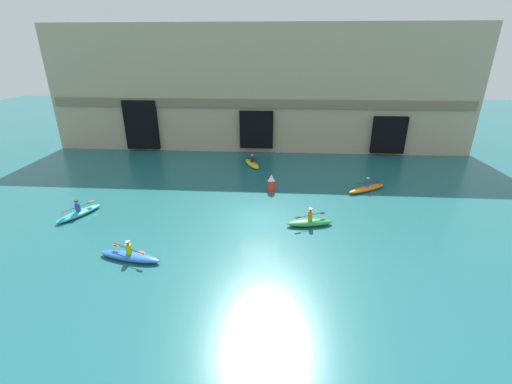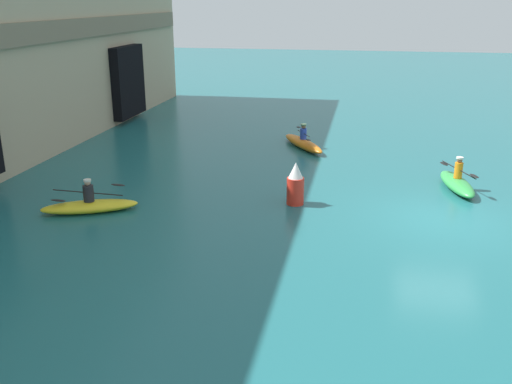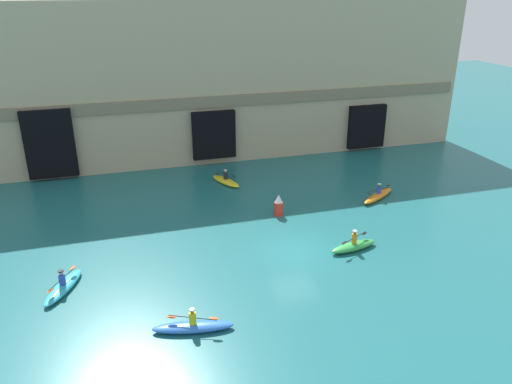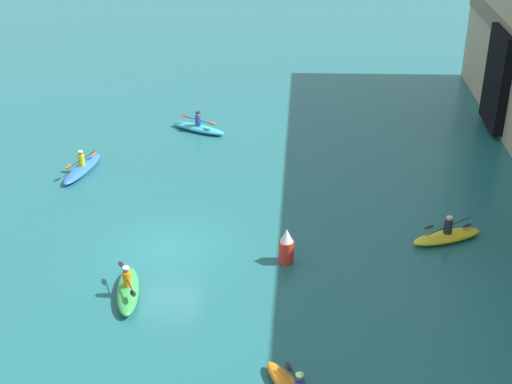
% 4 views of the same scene
% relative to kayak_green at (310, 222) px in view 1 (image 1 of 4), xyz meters
% --- Properties ---
extents(ground_plane, '(120.00, 120.00, 0.00)m').
position_rel_kayak_green_xyz_m(ground_plane, '(-3.17, 0.80, -0.25)').
color(ground_plane, '#1E6066').
extents(cliff_bluff, '(44.05, 8.12, 12.69)m').
position_rel_kayak_green_xyz_m(cliff_bluff, '(-4.30, 20.14, 6.07)').
color(cliff_bluff, tan).
rests_on(cliff_bluff, ground).
extents(kayak_green, '(3.01, 1.30, 1.19)m').
position_rel_kayak_green_xyz_m(kayak_green, '(0.00, 0.00, 0.00)').
color(kayak_green, green).
rests_on(kayak_green, ground).
extents(kayak_yellow, '(1.97, 3.08, 1.08)m').
position_rel_kayak_green_xyz_m(kayak_yellow, '(-4.57, 11.75, -0.03)').
color(kayak_yellow, yellow).
rests_on(kayak_yellow, ground).
extents(kayak_blue, '(3.57, 1.39, 1.10)m').
position_rel_kayak_green_xyz_m(kayak_blue, '(-9.78, -4.46, -0.03)').
color(kayak_blue, blue).
rests_on(kayak_blue, ground).
extents(kayak_orange, '(3.38, 2.46, 1.11)m').
position_rel_kayak_green_xyz_m(kayak_orange, '(4.89, 6.03, -0.01)').
color(kayak_orange, orange).
rests_on(kayak_orange, ground).
extents(kayak_cyan, '(2.12, 3.26, 1.12)m').
position_rel_kayak_green_xyz_m(kayak_cyan, '(-15.29, 0.32, -0.03)').
color(kayak_cyan, '#33B2C6').
rests_on(kayak_cyan, ground).
extents(marker_buoy, '(0.57, 0.57, 1.42)m').
position_rel_kayak_green_xyz_m(marker_buoy, '(-2.58, 5.44, 0.41)').
color(marker_buoy, red).
rests_on(marker_buoy, ground).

